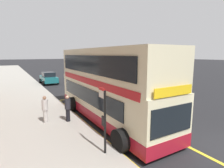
{
  "coord_description": "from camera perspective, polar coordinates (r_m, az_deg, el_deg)",
  "views": [
    {
      "loc": [
        -7.71,
        -3.87,
        4.06
      ],
      "look_at": [
        -1.65,
        6.48,
        2.08
      ],
      "focal_mm": 28.91,
      "sensor_mm": 36.0,
      "label": 1
    }
  ],
  "objects": [
    {
      "name": "ground_plane",
      "position": [
        36.92,
        -18.13,
        2.59
      ],
      "size": [
        260.0,
        260.0,
        0.0
      ],
      "primitive_type": "plane",
      "color": "black"
    },
    {
      "name": "pavement_near",
      "position": [
        36.1,
        -29.04,
        1.84
      ],
      "size": [
        6.0,
        76.0,
        0.14
      ],
      "primitive_type": "cube",
      "color": "#A39E93",
      "rests_on": "ground"
    },
    {
      "name": "double_decker_bus",
      "position": [
        11.1,
        -1.55,
        -1.01
      ],
      "size": [
        3.2,
        10.25,
        4.4
      ],
      "color": "beige",
      "rests_on": "ground"
    },
    {
      "name": "bus_bay_markings",
      "position": [
        11.51,
        -1.2,
        -11.26
      ],
      "size": [
        3.05,
        13.02,
        0.01
      ],
      "color": "yellow",
      "rests_on": "ground"
    },
    {
      "name": "bus_stop_sign",
      "position": [
        7.18,
        -2.55,
        -9.88
      ],
      "size": [
        0.09,
        0.51,
        2.63
      ],
      "color": "black",
      "rests_on": "pavement_near"
    },
    {
      "name": "parked_car_teal_far",
      "position": [
        26.67,
        -19.4,
        1.81
      ],
      "size": [
        2.09,
        4.2,
        1.62
      ],
      "rotation": [
        0.0,
        0.0,
        0.03
      ],
      "color": "#196066",
      "rests_on": "ground"
    },
    {
      "name": "parked_car_teal_across",
      "position": [
        29.39,
        -8.83,
        2.89
      ],
      "size": [
        2.09,
        4.2,
        1.62
      ],
      "rotation": [
        0.0,
        0.0,
        0.05
      ],
      "color": "#196066",
      "rests_on": "ground"
    },
    {
      "name": "pedestrian_waiting_near_sign",
      "position": [
        11.11,
        -20.41,
        -7.24
      ],
      "size": [
        0.34,
        0.34,
        1.59
      ],
      "color": "#B7B2AD",
      "rests_on": "pavement_near"
    },
    {
      "name": "pedestrian_further_back",
      "position": [
        10.98,
        -13.84,
        -7.23
      ],
      "size": [
        0.34,
        0.34,
        1.55
      ],
      "color": "black",
      "rests_on": "pavement_near"
    }
  ]
}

